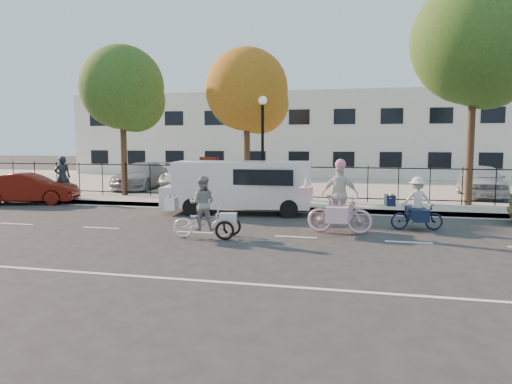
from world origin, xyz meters
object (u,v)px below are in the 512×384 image
(white_van, at_px, (240,185))
(red_sedan, at_px, (29,189))
(lamppost, at_px, (263,129))
(lot_car_c, at_px, (219,179))
(lot_car_b, at_px, (192,176))
(zebra_trike, at_px, (203,214))
(bull_bike, at_px, (416,209))
(lot_car_a, at_px, (141,176))
(lot_car_d, at_px, (481,180))
(pedestrian, at_px, (63,177))
(unicorn_bike, at_px, (338,206))

(white_van, xyz_separation_m, red_sedan, (-9.36, 0.54, -0.41))
(lamppost, height_order, lot_car_c, lamppost)
(lot_car_b, bearing_deg, red_sedan, -127.95)
(zebra_trike, height_order, bull_bike, zebra_trike)
(lot_car_a, distance_m, lot_car_d, 16.43)
(lamppost, bearing_deg, red_sedan, -166.44)
(red_sedan, bearing_deg, lot_car_a, -39.77)
(lot_car_d, bearing_deg, pedestrian, -163.72)
(zebra_trike, distance_m, red_sedan, 10.88)
(red_sedan, relative_size, lot_car_a, 0.85)
(zebra_trike, xyz_separation_m, unicorn_bike, (3.57, 1.55, 0.14))
(zebra_trike, xyz_separation_m, red_sedan, (-9.57, 5.18, -0.01))
(white_van, xyz_separation_m, lot_car_b, (-4.52, 6.90, -0.24))
(lamppost, distance_m, bull_bike, 7.96)
(zebra_trike, height_order, white_van, white_van)
(red_sedan, bearing_deg, lot_car_d, -90.48)
(bull_bike, bearing_deg, lot_car_b, 41.24)
(zebra_trike, xyz_separation_m, white_van, (-0.20, 4.64, 0.39))
(unicorn_bike, bearing_deg, red_sedan, 77.88)
(red_sedan, xyz_separation_m, lot_car_b, (4.85, 6.36, 0.17))
(lamppost, bearing_deg, bull_bike, -39.79)
(lamppost, relative_size, lot_car_c, 1.16)
(white_van, relative_size, lot_car_a, 1.20)
(unicorn_bike, height_order, lot_car_b, unicorn_bike)
(white_van, bearing_deg, red_sedan, 170.16)
(bull_bike, relative_size, lot_car_d, 0.41)
(unicorn_bike, bearing_deg, lot_car_b, 43.00)
(white_van, height_order, lot_car_d, white_van)
(zebra_trike, bearing_deg, lot_car_a, 23.38)
(lot_car_d, bearing_deg, white_van, -144.30)
(lamppost, height_order, lot_car_b, lamppost)
(pedestrian, height_order, lot_car_a, pedestrian)
(unicorn_bike, bearing_deg, white_van, 54.00)
(zebra_trike, xyz_separation_m, lot_car_c, (-2.95, 10.53, 0.11))
(lot_car_b, bearing_deg, lot_car_d, -2.55)
(zebra_trike, bearing_deg, lot_car_c, 5.33)
(lot_car_b, bearing_deg, pedestrian, -127.63)
(white_van, distance_m, pedestrian, 8.65)
(lot_car_a, relative_size, lot_car_c, 1.23)
(bull_bike, bearing_deg, unicorn_bike, 107.71)
(lamppost, distance_m, pedestrian, 8.99)
(red_sedan, relative_size, lot_car_b, 0.82)
(unicorn_bike, distance_m, red_sedan, 13.63)
(bull_bike, distance_m, lot_car_a, 15.45)
(lamppost, distance_m, unicorn_bike, 7.31)
(lot_car_d, bearing_deg, lamppost, -157.42)
(red_sedan, height_order, lot_car_c, lot_car_c)
(zebra_trike, height_order, lot_car_a, zebra_trike)
(red_sedan, xyz_separation_m, lot_car_c, (6.62, 5.35, 0.12))
(zebra_trike, relative_size, red_sedan, 0.51)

